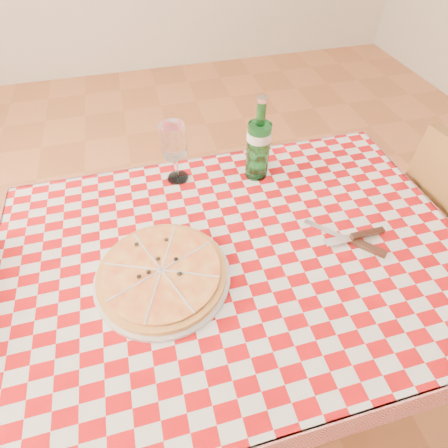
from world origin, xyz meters
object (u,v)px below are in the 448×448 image
object	(u,v)px
pizza_plate	(162,273)
water_bottle	(259,139)
dining_table	(236,273)
wine_glass	(175,153)

from	to	relation	value
pizza_plate	water_bottle	bearing A→B (deg)	42.74
dining_table	pizza_plate	world-z (taller)	pizza_plate
dining_table	wine_glass	xyz separation A→B (m)	(-0.10, 0.36, 0.20)
pizza_plate	wine_glass	xyz separation A→B (m)	(0.11, 0.39, 0.08)
water_bottle	wine_glass	bearing A→B (deg)	169.57
water_bottle	wine_glass	size ratio (longest dim) A/B	1.38
water_bottle	dining_table	bearing A→B (deg)	-117.24
dining_table	water_bottle	world-z (taller)	water_bottle
pizza_plate	wine_glass	distance (m)	0.41
dining_table	wine_glass	bearing A→B (deg)	105.95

